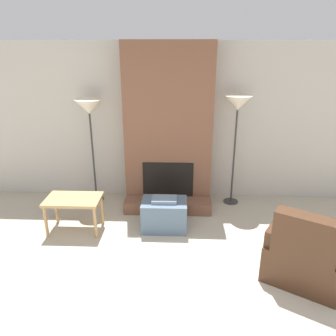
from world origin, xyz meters
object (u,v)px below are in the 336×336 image
side_table (74,203)px  floor_lamp_left (89,111)px  ottoman (164,214)px  floor_lamp_right (238,107)px  armchair (305,256)px

side_table → floor_lamp_left: bearing=86.6°
ottoman → side_table: (-1.28, -0.09, 0.21)m
ottoman → floor_lamp_right: 1.99m
ottoman → floor_lamp_right: bearing=39.1°
ottoman → armchair: 1.95m
floor_lamp_right → floor_lamp_left: bearing=180.0°
side_table → floor_lamp_left: size_ratio=0.44×
floor_lamp_left → floor_lamp_right: size_ratio=0.96×
armchair → floor_lamp_left: size_ratio=0.64×
side_table → floor_lamp_right: size_ratio=0.43×
side_table → floor_lamp_right: floor_lamp_right is taller
armchair → floor_lamp_left: floor_lamp_left is taller
floor_lamp_right → ottoman: bearing=-140.9°
floor_lamp_right → armchair: bearing=-74.2°
side_table → floor_lamp_right: 2.83m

